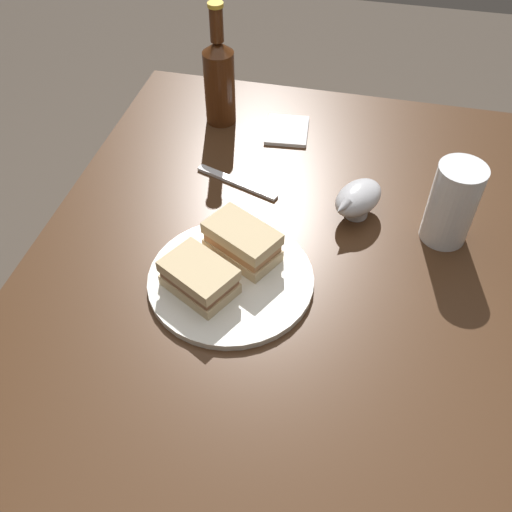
{
  "coord_description": "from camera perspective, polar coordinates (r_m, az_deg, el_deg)",
  "views": [
    {
      "loc": [
        -0.66,
        -0.11,
        1.49
      ],
      "look_at": [
        -0.04,
        0.03,
        0.8
      ],
      "focal_mm": 39.58,
      "sensor_mm": 36.0,
      "label": 1
    }
  ],
  "objects": [
    {
      "name": "sandwich_half_left",
      "position": [
        0.95,
        -1.39,
        1.44
      ],
      "size": [
        0.12,
        0.14,
        0.06
      ],
      "color": "#CCB284",
      "rests_on": "plate"
    },
    {
      "name": "ground_plane",
      "position": [
        1.64,
        1.55,
        -18.83
      ],
      "size": [
        6.0,
        6.0,
        0.0
      ],
      "primitive_type": "plane",
      "color": "#4C4238"
    },
    {
      "name": "plate",
      "position": [
        0.94,
        -2.55,
        -2.35
      ],
      "size": [
        0.28,
        0.28,
        0.01
      ],
      "primitive_type": "cylinder",
      "color": "silver",
      "rests_on": "dining_table"
    },
    {
      "name": "napkin",
      "position": [
        1.27,
        3.15,
        12.57
      ],
      "size": [
        0.12,
        0.1,
        0.01
      ],
      "primitive_type": "cube",
      "rotation": [
        0.0,
        0.0,
        0.1
      ],
      "color": "white",
      "rests_on": "dining_table"
    },
    {
      "name": "gravy_boat",
      "position": [
        1.05,
        10.24,
        5.74
      ],
      "size": [
        0.13,
        0.11,
        0.07
      ],
      "color": "#B7B7BC",
      "rests_on": "dining_table"
    },
    {
      "name": "potato_wedge_left_edge",
      "position": [
        0.95,
        -5.43,
        -0.2
      ],
      "size": [
        0.02,
        0.04,
        0.02
      ],
      "primitive_type": "cube",
      "rotation": [
        0.0,
        0.0,
        4.56
      ],
      "color": "#AD702D",
      "rests_on": "plate"
    },
    {
      "name": "cider_bottle",
      "position": [
        1.25,
        -3.73,
        17.44
      ],
      "size": [
        0.07,
        0.07,
        0.26
      ],
      "color": "#47230F",
      "rests_on": "dining_table"
    },
    {
      "name": "sandwich_half_right",
      "position": [
        0.9,
        -5.76,
        -2.17
      ],
      "size": [
        0.12,
        0.14,
        0.05
      ],
      "color": "#CCB284",
      "rests_on": "plate"
    },
    {
      "name": "potato_wedge_back",
      "position": [
        0.94,
        -7.93,
        -1.02
      ],
      "size": [
        0.04,
        0.05,
        0.02
      ],
      "primitive_type": "cube",
      "rotation": [
        0.0,
        0.0,
        1.18
      ],
      "color": "gold",
      "rests_on": "plate"
    },
    {
      "name": "fork",
      "position": [
        1.12,
        -1.95,
        7.47
      ],
      "size": [
        0.07,
        0.18,
        0.01
      ],
      "primitive_type": "cube",
      "rotation": [
        0.0,
        0.0,
        4.38
      ],
      "color": "silver",
      "rests_on": "dining_table"
    },
    {
      "name": "dining_table",
      "position": [
        1.29,
        1.89,
        -11.75
      ],
      "size": [
        1.11,
        0.87,
        0.77
      ],
      "primitive_type": "cube",
      "color": "#422816",
      "rests_on": "ground"
    },
    {
      "name": "pint_glass",
      "position": [
        1.03,
        19.07,
        4.55
      ],
      "size": [
        0.08,
        0.08,
        0.15
      ],
      "color": "white",
      "rests_on": "dining_table"
    },
    {
      "name": "potato_wedge_middle",
      "position": [
        0.95,
        -5.92,
        -0.58
      ],
      "size": [
        0.03,
        0.05,
        0.02
      ],
      "primitive_type": "cube",
      "rotation": [
        0.0,
        0.0,
        4.46
      ],
      "color": "gold",
      "rests_on": "plate"
    },
    {
      "name": "potato_wedge_front",
      "position": [
        0.93,
        -4.72,
        -1.75
      ],
      "size": [
        0.05,
        0.03,
        0.02
      ],
      "primitive_type": "cube",
      "rotation": [
        0.0,
        0.0,
        2.87
      ],
      "color": "#AD702D",
      "rests_on": "plate"
    },
    {
      "name": "potato_wedge_right_edge",
      "position": [
        0.93,
        -4.84,
        -1.92
      ],
      "size": [
        0.04,
        0.04,
        0.01
      ],
      "primitive_type": "cube",
      "rotation": [
        0.0,
        0.0,
        2.56
      ],
      "color": "#B77F33",
      "rests_on": "plate"
    }
  ]
}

